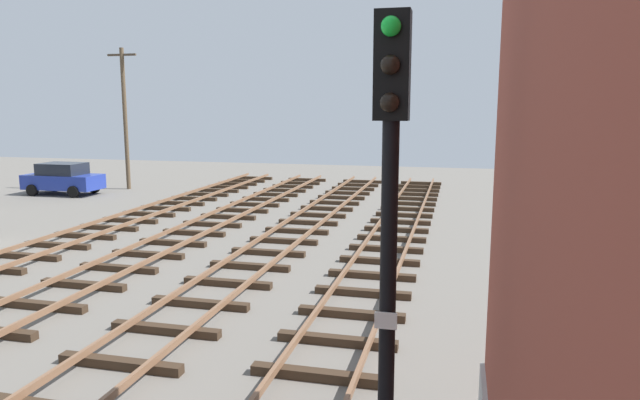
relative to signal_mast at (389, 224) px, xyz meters
The scene contains 3 objects.
signal_mast is the anchor object (origin of this frame).
parked_car_blue 29.89m from the signal_mast, 134.13° to the left, with size 4.20×2.04×1.76m.
utility_pole_far 30.39m from the signal_mast, 127.30° to the left, with size 1.80×0.24×8.19m.
Camera 1 is at (3.02, -3.77, 4.83)m, focal length 32.13 mm.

